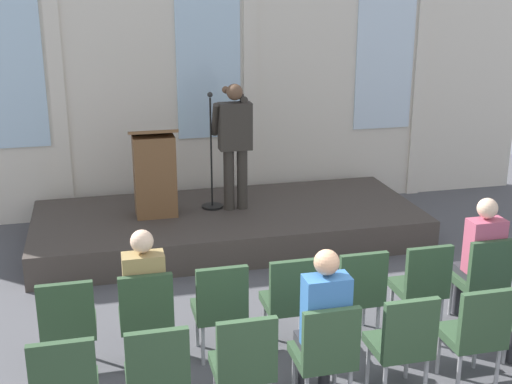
# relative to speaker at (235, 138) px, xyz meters

# --- Properties ---
(rear_partition) EXTENTS (10.16, 0.14, 3.72)m
(rear_partition) POSITION_rel_speaker_xyz_m (-0.09, 1.28, 0.52)
(rear_partition) COLOR silver
(rear_partition) RESTS_ON ground
(stage_platform) EXTENTS (5.04, 2.12, 0.40)m
(stage_platform) POSITION_rel_speaker_xyz_m (-0.11, -0.08, -1.17)
(stage_platform) COLOR #3F3833
(stage_platform) RESTS_ON ground
(speaker) EXTENTS (0.51, 0.69, 1.67)m
(speaker) POSITION_rel_speaker_xyz_m (0.00, 0.00, 0.00)
(speaker) COLOR #332D28
(speaker) RESTS_ON stage_platform
(mic_stand) EXTENTS (0.28, 0.28, 1.55)m
(mic_stand) POSITION_rel_speaker_xyz_m (-0.29, 0.11, -0.63)
(mic_stand) COLOR black
(mic_stand) RESTS_ON stage_platform
(lectern) EXTENTS (0.60, 0.48, 1.16)m
(lectern) POSITION_rel_speaker_xyz_m (-1.05, 0.01, -0.41)
(lectern) COLOR brown
(lectern) RESTS_ON stage_platform
(chair_r0_c0) EXTENTS (0.46, 0.44, 0.94)m
(chair_r0_c0) POSITION_rel_speaker_xyz_m (-2.09, -2.96, -0.84)
(chair_r0_c0) COLOR #99999E
(chair_r0_c0) RESTS_ON ground
(chair_r0_c1) EXTENTS (0.46, 0.44, 0.94)m
(chair_r0_c1) POSITION_rel_speaker_xyz_m (-1.43, -2.96, -0.84)
(chair_r0_c1) COLOR #99999E
(chair_r0_c1) RESTS_ON ground
(audience_r0_c1) EXTENTS (0.36, 0.39, 1.29)m
(audience_r0_c1) POSITION_rel_speaker_xyz_m (-1.43, -2.88, -0.65)
(audience_r0_c1) COLOR #2D2D33
(audience_r0_c1) RESTS_ON ground
(chair_r0_c2) EXTENTS (0.46, 0.44, 0.94)m
(chair_r0_c2) POSITION_rel_speaker_xyz_m (-0.77, -2.96, -0.84)
(chair_r0_c2) COLOR #99999E
(chair_r0_c2) RESTS_ON ground
(chair_r0_c3) EXTENTS (0.46, 0.44, 0.94)m
(chair_r0_c3) POSITION_rel_speaker_xyz_m (-0.11, -2.96, -0.84)
(chair_r0_c3) COLOR #99999E
(chair_r0_c3) RESTS_ON ground
(chair_r0_c4) EXTENTS (0.46, 0.44, 0.94)m
(chair_r0_c4) POSITION_rel_speaker_xyz_m (0.55, -2.96, -0.84)
(chair_r0_c4) COLOR #99999E
(chair_r0_c4) RESTS_ON ground
(chair_r0_c5) EXTENTS (0.46, 0.44, 0.94)m
(chair_r0_c5) POSITION_rel_speaker_xyz_m (1.21, -2.96, -0.84)
(chair_r0_c5) COLOR #99999E
(chair_r0_c5) RESTS_ON ground
(chair_r0_c6) EXTENTS (0.46, 0.44, 0.94)m
(chair_r0_c6) POSITION_rel_speaker_xyz_m (1.87, -2.96, -0.84)
(chair_r0_c6) COLOR #99999E
(chair_r0_c6) RESTS_ON ground
(audience_r0_c6) EXTENTS (0.36, 0.39, 1.32)m
(audience_r0_c6) POSITION_rel_speaker_xyz_m (1.87, -2.88, -0.64)
(audience_r0_c6) COLOR #2D2D33
(audience_r0_c6) RESTS_ON ground
(chair_r1_c0) EXTENTS (0.46, 0.44, 0.94)m
(chair_r1_c0) POSITION_rel_speaker_xyz_m (-2.09, -3.92, -0.84)
(chair_r1_c0) COLOR #99999E
(chair_r1_c0) RESTS_ON ground
(chair_r1_c1) EXTENTS (0.46, 0.44, 0.94)m
(chair_r1_c1) POSITION_rel_speaker_xyz_m (-1.43, -3.92, -0.84)
(chair_r1_c1) COLOR #99999E
(chair_r1_c1) RESTS_ON ground
(chair_r1_c2) EXTENTS (0.46, 0.44, 0.94)m
(chair_r1_c2) POSITION_rel_speaker_xyz_m (-0.77, -3.92, -0.84)
(chair_r1_c2) COLOR #99999E
(chair_r1_c2) RESTS_ON ground
(chair_r1_c3) EXTENTS (0.46, 0.44, 0.94)m
(chair_r1_c3) POSITION_rel_speaker_xyz_m (-0.11, -3.92, -0.84)
(chair_r1_c3) COLOR #99999E
(chair_r1_c3) RESTS_ON ground
(audience_r1_c3) EXTENTS (0.36, 0.39, 1.36)m
(audience_r1_c3) POSITION_rel_speaker_xyz_m (-0.11, -3.84, -0.62)
(audience_r1_c3) COLOR #2D2D33
(audience_r1_c3) RESTS_ON ground
(chair_r1_c4) EXTENTS (0.46, 0.44, 0.94)m
(chair_r1_c4) POSITION_rel_speaker_xyz_m (0.55, -3.92, -0.84)
(chair_r1_c4) COLOR #99999E
(chair_r1_c4) RESTS_ON ground
(chair_r1_c5) EXTENTS (0.46, 0.44, 0.94)m
(chair_r1_c5) POSITION_rel_speaker_xyz_m (1.21, -3.92, -0.84)
(chair_r1_c5) COLOR #99999E
(chair_r1_c5) RESTS_ON ground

